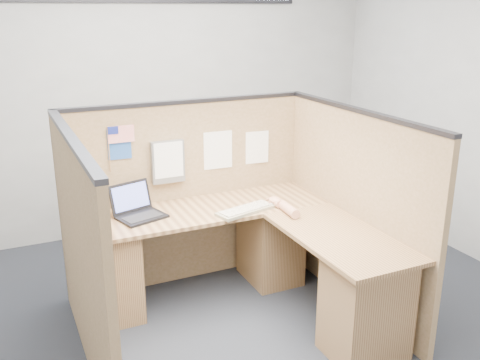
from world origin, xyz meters
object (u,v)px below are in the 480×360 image
l_desk (246,264)px  mouse (274,203)px  laptop (139,208)px  keyboard (246,210)px

l_desk → mouse: bearing=31.5°
l_desk → laptop: bearing=145.4°
keyboard → mouse: 0.27m
laptop → keyboard: 0.80m
laptop → keyboard: (0.75, -0.27, -0.04)m
laptop → mouse: (1.02, -0.24, -0.04)m
l_desk → mouse: 0.55m
l_desk → laptop: (-0.66, 0.46, 0.40)m
laptop → keyboard: size_ratio=0.81×
l_desk → keyboard: (0.09, 0.19, 0.35)m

